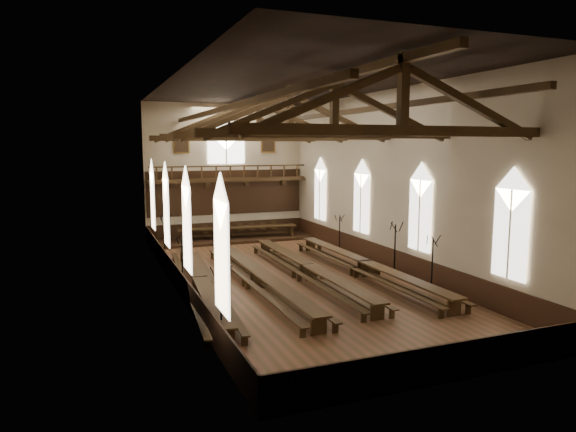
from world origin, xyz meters
The scene contains 21 objects.
ground centered at (0.00, 0.00, 0.00)m, with size 26.00×26.00×0.00m, color brown.
room_walls centered at (0.00, 0.00, 6.46)m, with size 26.00×26.00×26.00m.
wainscot_band centered at (0.00, 0.00, 0.60)m, with size 12.00×26.00×1.20m.
side_windows centered at (0.00, 0.00, 3.74)m, with size 11.85×19.80×4.50m.
end_window centered at (0.00, 12.90, 7.22)m, with size 2.80×0.12×3.80m.
minstrels_gallery centered at (0.00, 12.66, 3.91)m, with size 11.80×1.24×3.70m.
portraits centered at (0.00, 12.90, 7.10)m, with size 7.75×0.09×1.45m.
roof_trusses centered at (0.00, 0.00, 8.22)m, with size 11.70×25.70×2.80m.
refectory_row_a centered at (-4.97, -1.02, 0.57)m, with size 2.16×14.79×0.78m.
refectory_row_b centered at (-2.08, -1.03, 0.58)m, with size 1.62×14.85×0.80m.
refectory_row_c centered at (0.82, -0.50, 0.57)m, with size 1.62×14.69×0.78m.
refectory_row_d centered at (3.92, -1.05, 0.60)m, with size 1.70×15.06×0.82m.
dais centered at (0.39, 11.40, 0.10)m, with size 11.40×2.91×0.19m, color black.
high_table centered at (0.39, 11.40, 0.89)m, with size 8.81×1.73×0.82m.
high_chairs centered at (0.39, 12.24, 0.69)m, with size 6.71×0.41×0.92m.
candelabrum_left_near centered at (-5.55, -7.38, 0.83)m, with size 0.82×0.79×2.72m.
candelabrum_left_mid centered at (-5.55, 0.52, 0.77)m, with size 0.75×0.75×2.53m.
candelabrum_left_far centered at (-5.55, 6.73, 0.86)m, with size 0.81×0.86×2.83m.
candelabrum_right_near centered at (5.55, -4.59, 0.81)m, with size 0.74×0.81×2.66m.
candelabrum_right_mid centered at (5.55, -1.36, 0.88)m, with size 0.86×0.85×2.89m.
candelabrum_right_far centered at (5.55, 5.17, 0.74)m, with size 0.74×0.70×2.44m.
Camera 1 is at (-9.74, -24.54, 6.90)m, focal length 32.00 mm.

